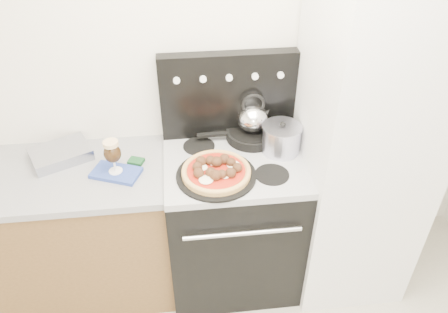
{
  "coord_description": "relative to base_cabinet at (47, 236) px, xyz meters",
  "views": [
    {
      "loc": [
        -0.19,
        -0.7,
        2.35
      ],
      "look_at": [
        0.01,
        1.05,
        1.04
      ],
      "focal_mm": 35.0,
      "sensor_mm": 36.0,
      "label": 1
    }
  ],
  "objects": [
    {
      "name": "tea_kettle",
      "position": [
        1.24,
        0.17,
        0.64
      ],
      "size": [
        0.18,
        0.18,
        0.2
      ],
      "primitive_type": null,
      "rotation": [
        0.0,
        0.0,
        -0.0
      ],
      "color": "silver",
      "rests_on": "skillet"
    },
    {
      "name": "skillet",
      "position": [
        1.24,
        0.17,
        0.52
      ],
      "size": [
        0.31,
        0.31,
        0.05
      ],
      "primitive_type": "cylinder",
      "rotation": [
        0.0,
        0.0,
        0.02
      ],
      "color": "black",
      "rests_on": "cooktop"
    },
    {
      "name": "cooktop",
      "position": [
        1.1,
        -0.02,
        0.47
      ],
      "size": [
        0.76,
        0.65,
        0.04
      ],
      "primitive_type": "cube",
      "color": "#ADADB2",
      "rests_on": "stove_body"
    },
    {
      "name": "stove_body",
      "position": [
        1.1,
        -0.02,
        0.01
      ],
      "size": [
        0.76,
        0.65,
        0.88
      ],
      "primitive_type": "cube",
      "color": "black",
      "rests_on": "ground"
    },
    {
      "name": "backguard",
      "position": [
        1.1,
        0.25,
        0.74
      ],
      "size": [
        0.76,
        0.08,
        0.5
      ],
      "primitive_type": "cube",
      "color": "black",
      "rests_on": "cooktop"
    },
    {
      "name": "fridge",
      "position": [
        1.8,
        -0.05,
        0.52
      ],
      "size": [
        0.64,
        0.68,
        1.9
      ],
      "primitive_type": "cube",
      "color": "silver",
      "rests_on": "ground"
    },
    {
      "name": "countertop",
      "position": [
        0.0,
        0.0,
        0.45
      ],
      "size": [
        1.48,
        0.63,
        0.04
      ],
      "primitive_type": "cube",
      "color": "gray",
      "rests_on": "base_cabinet"
    },
    {
      "name": "base_cabinet",
      "position": [
        0.0,
        0.0,
        0.0
      ],
      "size": [
        1.45,
        0.6,
        0.86
      ],
      "primitive_type": "cube",
      "color": "brown",
      "rests_on": "ground"
    },
    {
      "name": "stock_pot",
      "position": [
        1.37,
        0.03,
        0.57
      ],
      "size": [
        0.23,
        0.23,
        0.15
      ],
      "primitive_type": "cylinder",
      "rotation": [
        0.0,
        0.0,
        -0.13
      ],
      "color": "silver",
      "rests_on": "cooktop"
    },
    {
      "name": "oven_mitt",
      "position": [
        0.47,
        -0.05,
        0.48
      ],
      "size": [
        0.29,
        0.23,
        0.02
      ],
      "primitive_type": "cube",
      "rotation": [
        0.0,
        0.0,
        -0.38
      ],
      "color": "#2B4298",
      "rests_on": "countertop"
    },
    {
      "name": "pizza_pan",
      "position": [
        1.0,
        -0.15,
        0.5
      ],
      "size": [
        0.49,
        0.49,
        0.01
      ],
      "primitive_type": "cylinder",
      "rotation": [
        0.0,
        0.0,
        -0.2
      ],
      "color": "black",
      "rests_on": "cooktop"
    },
    {
      "name": "pizza",
      "position": [
        1.0,
        -0.15,
        0.53
      ],
      "size": [
        0.4,
        0.4,
        0.05
      ],
      "primitive_type": null,
      "rotation": [
        0.0,
        0.0,
        -0.14
      ],
      "color": "gold",
      "rests_on": "pizza_pan"
    },
    {
      "name": "foil_sheet",
      "position": [
        0.16,
        0.13,
        0.5
      ],
      "size": [
        0.37,
        0.33,
        0.06
      ],
      "primitive_type": "cube",
      "rotation": [
        0.0,
        0.0,
        0.44
      ],
      "color": "silver",
      "rests_on": "countertop"
    },
    {
      "name": "beer_glass",
      "position": [
        0.47,
        -0.05,
        0.59
      ],
      "size": [
        0.09,
        0.09,
        0.19
      ],
      "primitive_type": null,
      "rotation": [
        0.0,
        0.0,
        -0.04
      ],
      "color": "black",
      "rests_on": "oven_mitt"
    },
    {
      "name": "room_shell",
      "position": [
        1.02,
        -0.91,
        0.82
      ],
      "size": [
        3.52,
        3.01,
        2.52
      ],
      "color": "beige",
      "rests_on": "ground"
    }
  ]
}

